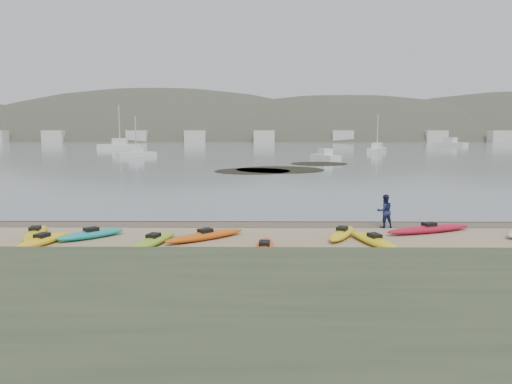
{
  "coord_description": "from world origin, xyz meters",
  "views": [
    {
      "loc": [
        0.24,
        -24.18,
        4.57
      ],
      "look_at": [
        0.0,
        0.0,
        1.5
      ],
      "focal_mm": 35.0,
      "sensor_mm": 36.0,
      "label": 1
    }
  ],
  "objects": [
    {
      "name": "bluff",
      "position": [
        0.0,
        -17.5,
        1.0
      ],
      "size": [
        60.0,
        8.0,
        2.0
      ],
      "primitive_type": "cube",
      "color": "#475138",
      "rests_on": "ground"
    },
    {
      "name": "kelp_mats",
      "position": [
        2.77,
        32.95,
        0.03
      ],
      "size": [
        16.27,
        19.3,
        0.04
      ],
      "color": "black",
      "rests_on": "water"
    },
    {
      "name": "person_east",
      "position": [
        5.99,
        -1.29,
        0.78
      ],
      "size": [
        0.86,
        0.73,
        1.56
      ],
      "primitive_type": "imported",
      "rotation": [
        0.0,
        0.0,
        3.35
      ],
      "color": "navy",
      "rests_on": "ground"
    },
    {
      "name": "far_hills",
      "position": [
        39.38,
        193.97,
        -15.93
      ],
      "size": [
        550.0,
        135.0,
        80.0
      ],
      "color": "#384235",
      "rests_on": "ground"
    },
    {
      "name": "far_town",
      "position": [
        6.0,
        145.0,
        2.0
      ],
      "size": [
        199.0,
        5.0,
        4.0
      ],
      "color": "beige",
      "rests_on": "ground"
    },
    {
      "name": "water",
      "position": [
        0.0,
        300.0,
        0.01
      ],
      "size": [
        1200.0,
        1200.0,
        0.0
      ],
      "primitive_type": "plane",
      "color": "slate",
      "rests_on": "ground"
    },
    {
      "name": "kayaks",
      "position": [
        -0.94,
        -4.43,
        0.17
      ],
      "size": [
        23.56,
        8.4,
        0.34
      ],
      "color": "#89BA25",
      "rests_on": "ground"
    },
    {
      "name": "wet_sand",
      "position": [
        0.0,
        -0.3,
        0.0
      ],
      "size": [
        60.0,
        60.0,
        0.0
      ],
      "primitive_type": "plane",
      "color": "brown",
      "rests_on": "ground"
    },
    {
      "name": "moored_boats",
      "position": [
        5.67,
        82.23,
        0.58
      ],
      "size": [
        88.31,
        64.46,
        1.33
      ],
      "color": "silver",
      "rests_on": "ground"
    },
    {
      "name": "ground",
      "position": [
        0.0,
        0.0,
        0.0
      ],
      "size": [
        600.0,
        600.0,
        0.0
      ],
      "primitive_type": "plane",
      "color": "tan",
      "rests_on": "ground"
    }
  ]
}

